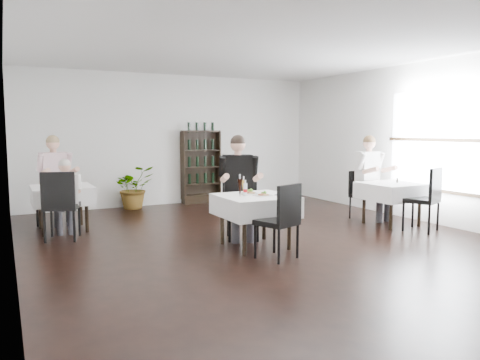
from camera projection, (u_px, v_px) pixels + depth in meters
name	position (u px, v px, depth m)	size (l,w,h in m)	color
room_shell	(273.00, 145.00, 6.92)	(9.00, 9.00, 9.00)	black
window_right	(438.00, 143.00, 8.48)	(0.06, 2.30, 1.85)	white
wine_shelf	(201.00, 167.00, 11.08)	(0.90, 0.28, 1.75)	black
main_table	(255.00, 205.00, 6.87)	(1.03, 1.03, 0.77)	black
left_table	(62.00, 195.00, 8.01)	(0.98, 0.98, 0.77)	black
right_table	(392.00, 191.00, 8.49)	(0.98, 0.98, 0.77)	black
potted_tree	(134.00, 187.00, 10.28)	(0.85, 0.74, 0.95)	#2C5D20
main_chair_far	(242.00, 199.00, 7.47)	(0.66, 0.66, 1.10)	black
main_chair_near	(282.00, 217.00, 6.20)	(0.60, 0.60, 1.02)	black
left_chair_far	(53.00, 192.00, 8.63)	(0.60, 0.61, 1.03)	black
left_chair_near	(60.00, 201.00, 7.25)	(0.63, 0.63, 1.09)	black
right_chair_far	(361.00, 192.00, 9.11)	(0.44, 0.45, 0.93)	black
right_chair_near	(427.00, 195.00, 7.93)	(0.65, 0.66, 1.10)	black
diner_main	(239.00, 179.00, 7.41)	(0.69, 0.73, 1.65)	#3D3D44
diner_left_far	(56.00, 173.00, 8.56)	(0.68, 0.72, 1.64)	#3D3D44
diner_left_near	(65.00, 192.00, 7.44)	(0.49, 0.49, 1.28)	#3D3D44
diner_right_far	(372.00, 171.00, 9.00)	(0.64, 0.65, 1.63)	#3D3D44
plate_far	(249.00, 193.00, 7.00)	(0.29, 0.29, 0.08)	white
plate_near	(263.00, 195.00, 6.79)	(0.25, 0.25, 0.07)	white
pilsner_dark	(240.00, 188.00, 6.66)	(0.08, 0.08, 0.33)	black
pilsner_lager	(244.00, 187.00, 6.86)	(0.07, 0.07, 0.28)	#BA8F2F
coke_bottle	(245.00, 190.00, 6.78)	(0.06, 0.06, 0.23)	silver
napkin_cutlery	(281.00, 195.00, 6.88)	(0.17, 0.17, 0.02)	black
pepper_mill	(397.00, 180.00, 8.53)	(0.03, 0.03, 0.09)	black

